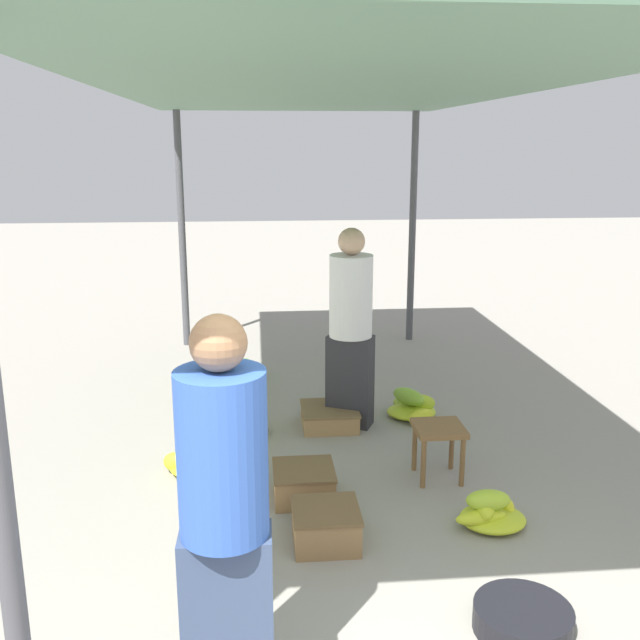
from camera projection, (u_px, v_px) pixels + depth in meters
canopy_post_back_left at (182, 232)px, 8.06m from camera, size 0.08×0.08×2.66m
canopy_post_back_right at (412, 229)px, 8.29m from camera, size 0.08×0.08×2.66m
canopy_tarp at (324, 87)px, 4.94m from camera, size 3.05×6.42×0.04m
vendor_foreground at (224, 512)px, 2.83m from camera, size 0.38×0.36×1.68m
stool at (439, 436)px, 4.96m from camera, size 0.34×0.34×0.39m
basin_black at (523, 619)px, 3.44m from camera, size 0.48×0.48×0.13m
banana_pile_left_0 at (207, 459)px, 5.11m from camera, size 0.63×0.50×0.28m
banana_pile_left_1 at (239, 423)px, 5.76m from camera, size 0.52×0.51×0.32m
banana_pile_left_2 at (235, 390)px, 6.58m from camera, size 0.48×0.53×0.24m
banana_pile_left_3 at (240, 370)px, 7.21m from camera, size 0.47×0.47×0.19m
banana_pile_right_0 at (490, 512)px, 4.39m from camera, size 0.47×0.45×0.26m
banana_pile_right_1 at (413, 407)px, 6.15m from camera, size 0.43×0.58×0.25m
crate_near at (329, 417)px, 5.94m from camera, size 0.47×0.47×0.17m
crate_mid at (326, 526)px, 4.19m from camera, size 0.39×0.39×0.22m
crate_far at (304, 483)px, 4.73m from camera, size 0.41×0.41×0.21m
shopper_walking_mid at (351, 325)px, 5.80m from camera, size 0.47×0.47×1.65m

